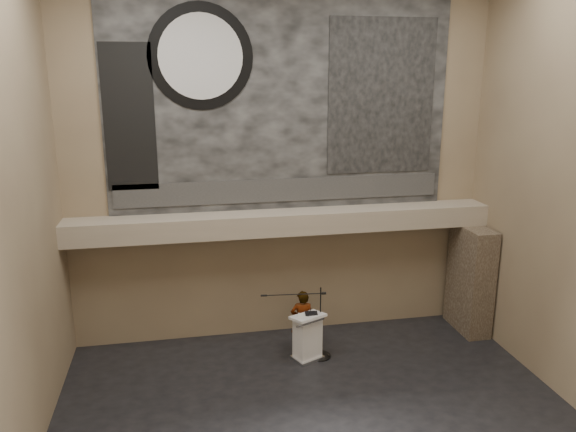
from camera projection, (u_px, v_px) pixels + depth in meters
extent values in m
plane|color=black|center=(321.00, 423.00, 10.53)|extent=(10.00, 10.00, 0.00)
cube|color=#7B664E|center=(281.00, 165.00, 13.25)|extent=(10.00, 0.02, 8.50)
cube|color=#7B664E|center=(425.00, 293.00, 5.66)|extent=(10.00, 0.02, 8.50)
cube|color=#7B664E|center=(6.00, 218.00, 8.52)|extent=(0.02, 8.00, 8.50)
cube|color=gray|center=(285.00, 222.00, 13.20)|extent=(10.00, 0.80, 0.50)
cylinder|color=#B2893D|center=(217.00, 238.00, 12.93)|extent=(0.04, 0.04, 0.06)
cylinder|color=#B2893D|center=(362.00, 230.00, 13.58)|extent=(0.04, 0.04, 0.06)
cube|color=black|center=(282.00, 102.00, 12.85)|extent=(8.00, 0.05, 5.00)
cube|color=#2E2E2E|center=(282.00, 190.00, 13.34)|extent=(7.76, 0.02, 0.55)
cylinder|color=black|center=(201.00, 57.00, 12.22)|extent=(2.30, 0.02, 2.30)
cylinder|color=silver|center=(201.00, 57.00, 12.21)|extent=(1.84, 0.02, 1.84)
cube|color=black|center=(382.00, 97.00, 13.24)|extent=(2.60, 0.02, 3.60)
cube|color=black|center=(129.00, 118.00, 12.26)|extent=(1.10, 0.02, 3.20)
cube|color=#423528|center=(470.00, 279.00, 14.05)|extent=(0.60, 1.40, 2.70)
cube|color=silver|center=(307.00, 357.00, 12.84)|extent=(0.79, 0.71, 0.08)
cube|color=white|center=(307.00, 337.00, 12.71)|extent=(0.67, 0.59, 0.96)
cube|color=white|center=(308.00, 316.00, 12.56)|extent=(0.87, 0.76, 0.13)
cube|color=black|center=(311.00, 314.00, 12.60)|extent=(0.30, 0.26, 0.04)
cube|color=silver|center=(302.00, 316.00, 12.53)|extent=(0.27, 0.32, 0.00)
imported|color=silver|center=(302.00, 321.00, 13.08)|extent=(0.57, 0.40, 1.49)
cylinder|color=black|center=(320.00, 356.00, 12.98)|extent=(0.52, 0.52, 0.02)
cylinder|color=black|center=(320.00, 322.00, 12.76)|extent=(0.03, 0.03, 1.70)
cylinder|color=black|center=(292.00, 294.00, 12.53)|extent=(1.42, 0.16, 0.02)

